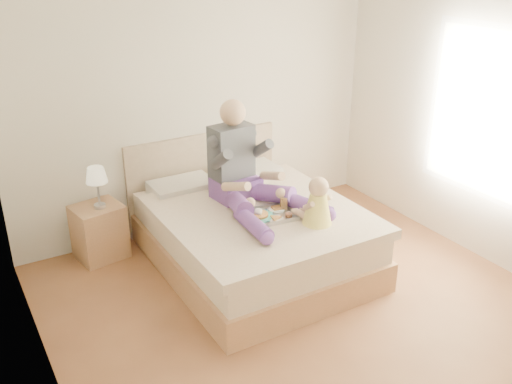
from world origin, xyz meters
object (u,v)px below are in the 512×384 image
adult (245,174)px  tray (268,213)px  nightstand (99,232)px  baby (317,205)px  bed (249,231)px

adult → tray: size_ratio=2.47×
adult → nightstand: bearing=140.6°
tray → baby: size_ratio=1.15×
adult → baby: (0.32, -0.69, -0.11)m
adult → baby: bearing=-72.0°
bed → tray: (0.00, -0.33, 0.32)m
tray → baby: bearing=-40.9°
baby → nightstand: bearing=124.7°
nightstand → baby: baby is taller
bed → baby: baby is taller
bed → adult: adult is taller
tray → nightstand: bearing=143.8°
bed → tray: 0.46m
tray → baby: (0.29, -0.32, 0.14)m
baby → tray: bearing=121.1°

